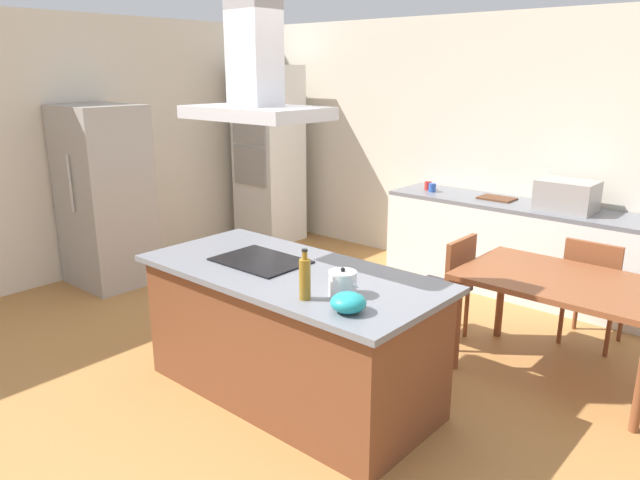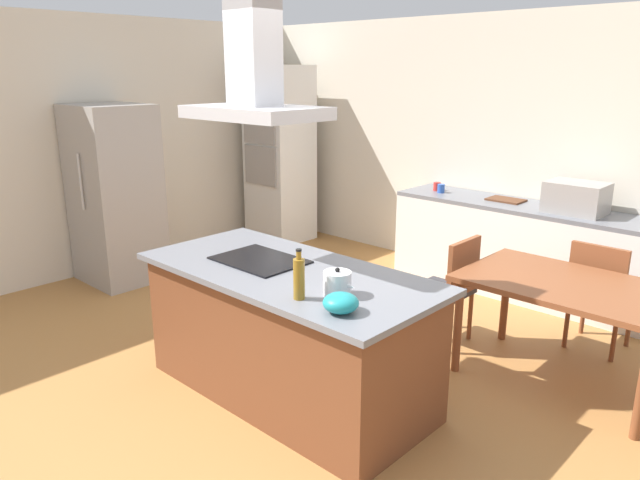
{
  "view_description": "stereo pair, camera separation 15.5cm",
  "coord_description": "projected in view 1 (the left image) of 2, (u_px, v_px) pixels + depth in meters",
  "views": [
    {
      "loc": [
        2.55,
        -2.63,
        2.16
      ],
      "look_at": [
        -0.08,
        0.4,
        1.0
      ],
      "focal_mm": 33.42,
      "sensor_mm": 36.0,
      "label": 1
    },
    {
      "loc": [
        2.66,
        -2.52,
        2.16
      ],
      "look_at": [
        -0.08,
        0.4,
        1.0
      ],
      "focal_mm": 33.42,
      "sensor_mm": 36.0,
      "label": 2
    }
  ],
  "objects": [
    {
      "name": "ground",
      "position": [
        410.0,
        325.0,
        5.2
      ],
      "size": [
        16.0,
        16.0,
        0.0
      ],
      "primitive_type": "plane",
      "color": "#AD753D"
    },
    {
      "name": "wall_back",
      "position": [
        508.0,
        150.0,
        6.09
      ],
      "size": [
        7.2,
        0.1,
        2.7
      ],
      "primitive_type": "cube",
      "color": "beige",
      "rests_on": "ground"
    },
    {
      "name": "wall_left",
      "position": [
        128.0,
        144.0,
        6.64
      ],
      "size": [
        0.1,
        8.8,
        2.7
      ],
      "primitive_type": "cube",
      "color": "beige",
      "rests_on": "ground"
    },
    {
      "name": "kitchen_island",
      "position": [
        290.0,
        333.0,
        3.99
      ],
      "size": [
        2.07,
        0.97,
        0.9
      ],
      "color": "brown",
      "rests_on": "ground"
    },
    {
      "name": "cooktop",
      "position": [
        260.0,
        261.0,
        4.03
      ],
      "size": [
        0.6,
        0.44,
        0.01
      ],
      "primitive_type": "cube",
      "color": "black",
      "rests_on": "kitchen_island"
    },
    {
      "name": "tea_kettle",
      "position": [
        343.0,
        283.0,
        3.42
      ],
      "size": [
        0.22,
        0.16,
        0.17
      ],
      "color": "silver",
      "rests_on": "kitchen_island"
    },
    {
      "name": "olive_oil_bottle",
      "position": [
        305.0,
        278.0,
        3.34
      ],
      "size": [
        0.07,
        0.07,
        0.3
      ],
      "color": "olive",
      "rests_on": "kitchen_island"
    },
    {
      "name": "mixing_bowl",
      "position": [
        348.0,
        302.0,
        3.18
      ],
      "size": [
        0.2,
        0.2,
        0.11
      ],
      "primitive_type": "ellipsoid",
      "color": "teal",
      "rests_on": "kitchen_island"
    },
    {
      "name": "back_counter",
      "position": [
        516.0,
        248.0,
        5.87
      ],
      "size": [
        2.64,
        0.62,
        0.9
      ],
      "color": "white",
      "rests_on": "ground"
    },
    {
      "name": "countertop_microwave",
      "position": [
        567.0,
        196.0,
        5.44
      ],
      "size": [
        0.5,
        0.38,
        0.28
      ],
      "primitive_type": "cube",
      "color": "#9E9993",
      "rests_on": "back_counter"
    },
    {
      "name": "coffee_mug_red",
      "position": [
        428.0,
        186.0,
        6.4
      ],
      "size": [
        0.08,
        0.08,
        0.09
      ],
      "primitive_type": "cylinder",
      "color": "red",
      "rests_on": "back_counter"
    },
    {
      "name": "coffee_mug_blue",
      "position": [
        432.0,
        188.0,
        6.29
      ],
      "size": [
        0.08,
        0.08,
        0.09
      ],
      "primitive_type": "cylinder",
      "color": "#2D56B2",
      "rests_on": "back_counter"
    },
    {
      "name": "cutting_board",
      "position": [
        497.0,
        198.0,
        5.94
      ],
      "size": [
        0.34,
        0.24,
        0.02
      ],
      "primitive_type": "cube",
      "color": "#59331E",
      "rests_on": "back_counter"
    },
    {
      "name": "wall_oven_stack",
      "position": [
        269.0,
        155.0,
        7.55
      ],
      "size": [
        0.7,
        0.66,
        2.2
      ],
      "color": "white",
      "rests_on": "ground"
    },
    {
      "name": "refrigerator",
      "position": [
        105.0,
        196.0,
        6.03
      ],
      "size": [
        0.8,
        0.73,
        1.82
      ],
      "color": "#9E9993",
      "rests_on": "ground"
    },
    {
      "name": "dining_table",
      "position": [
        565.0,
        290.0,
        4.16
      ],
      "size": [
        1.4,
        0.9,
        0.75
      ],
      "color": "brown",
      "rests_on": "ground"
    },
    {
      "name": "chair_at_left_end",
      "position": [
        447.0,
        282.0,
        4.78
      ],
      "size": [
        0.42,
        0.42,
        0.89
      ],
      "color": "#333338",
      "rests_on": "ground"
    },
    {
      "name": "chair_facing_back_wall",
      "position": [
        593.0,
        286.0,
        4.68
      ],
      "size": [
        0.42,
        0.42,
        0.89
      ],
      "color": "#333338",
      "rests_on": "ground"
    },
    {
      "name": "range_hood",
      "position": [
        255.0,
        78.0,
        3.7
      ],
      "size": [
        0.9,
        0.55,
        0.78
      ],
      "color": "#ADADB2"
    }
  ]
}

